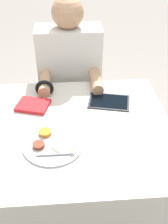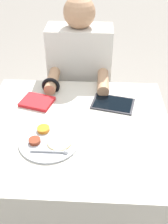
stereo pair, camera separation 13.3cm
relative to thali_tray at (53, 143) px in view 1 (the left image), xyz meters
The scene contains 6 objects.
ground_plane 0.79m from the thali_tray, 48.10° to the left, with size 12.00×12.00×0.00m, color gray.
dining_table 0.42m from the thali_tray, 48.10° to the left, with size 0.99×0.88×0.77m.
thali_tray is the anchor object (origin of this frame).
red_notebook 0.33m from the thali_tray, 110.91° to the left, with size 0.20×0.18×0.02m.
tablet_device 0.45m from the thali_tray, 45.69° to the left, with size 0.26×0.21×0.01m.
person_diner 0.75m from the thali_tray, 82.10° to the left, with size 0.42×0.44×1.26m.
Camera 1 is at (-0.03, -1.02, 1.64)m, focal length 42.00 mm.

